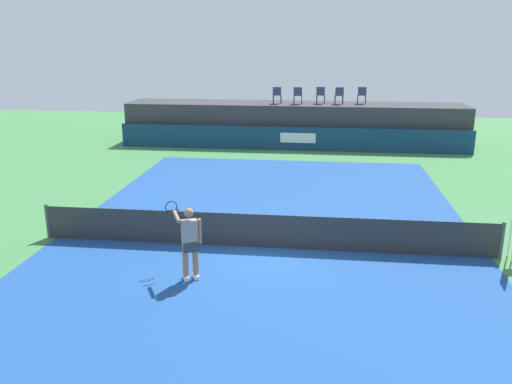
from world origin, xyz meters
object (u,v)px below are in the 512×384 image
Objects in this scene: spectator_chair_center at (321,94)px; tennis_ball at (419,180)px; spectator_chair_left at (298,95)px; spectator_chair_far_right at (362,94)px; net_post_near at (48,221)px; spectator_chair_far_left at (277,94)px; tennis_player at (189,241)px; net_post_far at (502,240)px; spectator_chair_right at (339,95)px.

tennis_ball is at bearing -60.79° from spectator_chair_center.
spectator_chair_left is 1.00× the size of spectator_chair_center.
net_post_near is (-9.75, -15.47, -2.19)m from spectator_chair_far_right.
tennis_player is (-0.59, -17.11, -1.73)m from spectator_chair_far_left.
spectator_chair_far_right is at bearing 99.74° from net_post_far.
tennis_player is (-7.71, -2.17, 0.46)m from net_post_far.
spectator_chair_left is 16.26m from net_post_far.
tennis_player is at bearing -91.99° from spectator_chair_far_left.
net_post_near is at bearing -116.43° from spectator_chair_center.
spectator_chair_left is 13.06× the size of tennis_ball.
spectator_chair_right is 17.82m from tennis_player.
spectator_chair_right is 0.89× the size of net_post_near.
spectator_chair_far_right is (3.36, 0.53, 0.00)m from spectator_chair_left.
spectator_chair_far_left is 3.27m from spectator_chair_right.
net_post_near and net_post_far have the same top height.
spectator_chair_right is (3.26, 0.20, 0.00)m from spectator_chair_far_left.
spectator_chair_right is (2.16, 0.19, 0.00)m from spectator_chair_left.
spectator_chair_right is 8.28m from tennis_ball.
net_post_near reaches higher than tennis_ball.
net_post_near is at bearing -109.48° from spectator_chair_far_left.
tennis_player is (-1.69, -17.11, -1.73)m from spectator_chair_left.
spectator_chair_left is at bearing 0.15° from spectator_chair_far_left.
spectator_chair_far_right is at bearing 15.47° from spectator_chair_right.
spectator_chair_right reaches higher than tennis_player.
spectator_chair_far_right is at bearing 8.90° from spectator_chair_left.
net_post_far is at bearing -72.45° from spectator_chair_center.
tennis_ball is (6.97, 10.11, -0.92)m from tennis_player.
spectator_chair_center reaches higher than tennis_player.
spectator_chair_left and spectator_chair_right have the same top height.
spectator_chair_right is 17.52m from net_post_near.
tennis_player is (-5.05, -17.64, -1.73)m from spectator_chair_far_right.
spectator_chair_left is 16.40m from net_post_near.
net_post_far is at bearing 0.00° from net_post_near.
net_post_far is 14.71× the size of tennis_ball.
spectator_chair_center is at bearing 107.55° from net_post_far.
spectator_chair_right is 1.00× the size of spectator_chair_far_right.
spectator_chair_right is at bearing 104.27° from net_post_far.
spectator_chair_far_right is 8.21m from tennis_ball.
tennis_ball is at bearing 95.32° from net_post_far.
spectator_chair_center reaches higher than net_post_near.
net_post_near is at bearing -145.73° from tennis_ball.
spectator_chair_center and spectator_chair_right have the same top height.
spectator_chair_far_left is 13.06× the size of tennis_ball.
spectator_chair_far_left is 4.49m from spectator_chair_far_right.
tennis_player reaches higher than net_post_near.
spectator_chair_right is (0.97, -0.11, 0.00)m from spectator_chair_center.
spectator_chair_far_left is at bearing -172.44° from spectator_chair_center.
spectator_chair_right is at bearing 60.55° from net_post_near.
net_post_near is at bearing -122.21° from spectator_chair_far_right.
spectator_chair_far_right is (2.17, 0.22, 0.00)m from spectator_chair_center.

